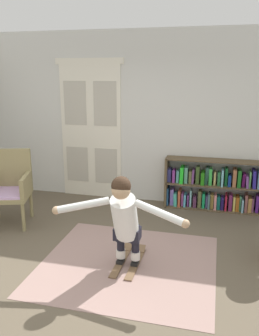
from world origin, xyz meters
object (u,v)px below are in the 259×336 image
(skis_pair, at_px, (129,261))
(bookshelf, at_px, (217,188))
(wicker_chair, at_px, (9,186))
(person_skier, at_px, (124,216))

(skis_pair, bearing_deg, bookshelf, 63.99)
(wicker_chair, bearing_deg, person_skier, -24.45)
(bookshelf, height_order, person_skier, person_skier)
(skis_pair, xyz_separation_m, person_skier, (-0.00, -0.19, 0.66))
(person_skier, bearing_deg, skis_pair, 89.43)
(bookshelf, xyz_separation_m, person_skier, (-0.99, -2.21, 0.30))
(wicker_chair, bearing_deg, bookshelf, 23.20)
(person_skier, bearing_deg, wicker_chair, 155.55)
(skis_pair, relative_size, person_skier, 0.51)
(bookshelf, xyz_separation_m, skis_pair, (-0.99, -2.03, -0.36))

